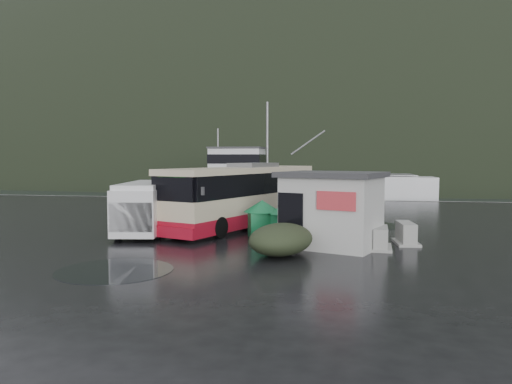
% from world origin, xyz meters
% --- Properties ---
extents(ground, '(160.00, 160.00, 0.00)m').
position_xyz_m(ground, '(0.00, 0.00, 0.00)').
color(ground, black).
rests_on(ground, ground).
extents(harbor_water, '(300.00, 180.00, 0.02)m').
position_xyz_m(harbor_water, '(0.00, 110.00, 0.00)').
color(harbor_water, black).
rests_on(harbor_water, ground).
extents(quay_edge, '(160.00, 0.60, 1.50)m').
position_xyz_m(quay_edge, '(0.00, 20.00, 0.00)').
color(quay_edge, '#999993').
rests_on(quay_edge, ground).
extents(headland, '(780.00, 540.00, 570.00)m').
position_xyz_m(headland, '(10.00, 250.00, 0.00)').
color(headland, black).
rests_on(headland, ground).
extents(coach_bus, '(6.54, 11.39, 3.14)m').
position_xyz_m(coach_bus, '(1.53, 3.92, 0.00)').
color(coach_bus, beige).
rests_on(coach_bus, ground).
extents(white_van, '(2.80, 5.76, 2.30)m').
position_xyz_m(white_van, '(-2.32, 0.92, 0.00)').
color(white_van, silver).
rests_on(white_van, ground).
extents(waste_bin_left, '(1.25, 1.25, 1.53)m').
position_xyz_m(waste_bin_left, '(4.03, 0.53, 0.00)').
color(waste_bin_left, '#157940').
rests_on(waste_bin_left, ground).
extents(waste_bin_right, '(1.43, 1.43, 1.58)m').
position_xyz_m(waste_bin_right, '(2.96, 0.76, 0.00)').
color(waste_bin_right, '#157940').
rests_on(waste_bin_right, ground).
extents(dome_tent, '(2.87, 3.36, 1.11)m').
position_xyz_m(dome_tent, '(4.25, -2.99, 0.00)').
color(dome_tent, '#29321E').
rests_on(dome_tent, ground).
extents(ticket_kiosk, '(4.38, 3.86, 2.85)m').
position_xyz_m(ticket_kiosk, '(5.93, -1.11, 0.00)').
color(ticket_kiosk, '#BCBCB7').
rests_on(ticket_kiosk, ground).
extents(jersey_barrier_a, '(0.92, 1.70, 0.83)m').
position_xyz_m(jersey_barrier_a, '(7.73, -1.17, 0.00)').
color(jersey_barrier_a, '#999993').
rests_on(jersey_barrier_a, ground).
extents(jersey_barrier_b, '(1.20, 1.87, 0.86)m').
position_xyz_m(jersey_barrier_b, '(4.39, -1.91, 0.00)').
color(jersey_barrier_b, '#999993').
rests_on(jersey_barrier_b, ground).
extents(jersey_barrier_c, '(1.01, 1.77, 0.85)m').
position_xyz_m(jersey_barrier_c, '(8.80, 0.12, 0.00)').
color(jersey_barrier_c, '#999993').
rests_on(jersey_barrier_c, ground).
extents(fishing_trawler, '(24.88, 5.99, 9.91)m').
position_xyz_m(fishing_trawler, '(1.99, 26.58, 0.00)').
color(fishing_trawler, silver).
rests_on(fishing_trawler, ground).
extents(puddles, '(17.06, 14.99, 0.01)m').
position_xyz_m(puddles, '(1.67, -1.81, 0.01)').
color(puddles, black).
rests_on(puddles, ground).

